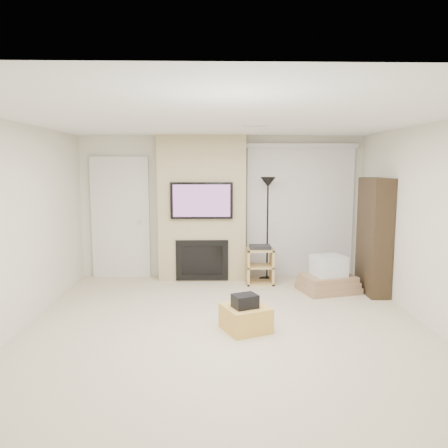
{
  "coord_description": "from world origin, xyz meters",
  "views": [
    {
      "loc": [
        -0.15,
        -5.02,
        1.98
      ],
      "look_at": [
        0.0,
        1.2,
        1.15
      ],
      "focal_mm": 35.0,
      "sensor_mm": 36.0,
      "label": 1
    }
  ],
  "objects_px": {
    "ottoman": "(246,318)",
    "av_stand": "(260,264)",
    "floor_lamp": "(268,199)",
    "bookshelf": "(374,236)",
    "box_stack": "(328,278)"
  },
  "relations": [
    {
      "from": "av_stand",
      "to": "ottoman",
      "type": "bearing_deg",
      "value": -100.66
    },
    {
      "from": "av_stand",
      "to": "box_stack",
      "type": "distance_m",
      "value": 1.15
    },
    {
      "from": "ottoman",
      "to": "box_stack",
      "type": "height_order",
      "value": "box_stack"
    },
    {
      "from": "floor_lamp",
      "to": "av_stand",
      "type": "distance_m",
      "value": 1.1
    },
    {
      "from": "av_stand",
      "to": "bookshelf",
      "type": "height_order",
      "value": "bookshelf"
    },
    {
      "from": "ottoman",
      "to": "box_stack",
      "type": "bearing_deg",
      "value": 48.45
    },
    {
      "from": "ottoman",
      "to": "av_stand",
      "type": "bearing_deg",
      "value": 79.34
    },
    {
      "from": "floor_lamp",
      "to": "bookshelf",
      "type": "bearing_deg",
      "value": -27.51
    },
    {
      "from": "floor_lamp",
      "to": "ottoman",
      "type": "bearing_deg",
      "value": -103.09
    },
    {
      "from": "ottoman",
      "to": "bookshelf",
      "type": "xyz_separation_m",
      "value": [
        2.11,
        1.54,
        0.75
      ]
    },
    {
      "from": "floor_lamp",
      "to": "box_stack",
      "type": "bearing_deg",
      "value": -39.45
    },
    {
      "from": "av_stand",
      "to": "box_stack",
      "type": "bearing_deg",
      "value": -25.45
    },
    {
      "from": "box_stack",
      "to": "av_stand",
      "type": "bearing_deg",
      "value": 154.55
    },
    {
      "from": "box_stack",
      "to": "ottoman",
      "type": "bearing_deg",
      "value": -131.55
    },
    {
      "from": "av_stand",
      "to": "bookshelf",
      "type": "distance_m",
      "value": 1.89
    }
  ]
}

